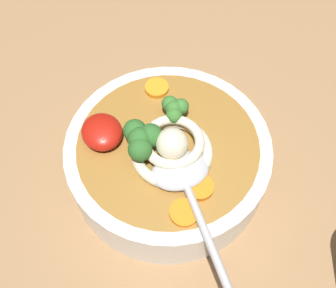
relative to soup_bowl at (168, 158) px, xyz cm
name	(u,v)px	position (x,y,z in cm)	size (l,w,h in cm)	color
table_slab	(203,196)	(-3.84, -2.86, -5.32)	(99.41, 99.41, 4.35)	#936D47
soup_bowl	(168,158)	(0.00, 0.00, 0.00)	(22.36, 22.36, 6.08)	white
noodle_pile	(172,147)	(-1.22, 0.11, 4.13)	(9.46, 9.27, 3.80)	beige
soup_spoon	(185,183)	(-5.26, 0.65, 3.74)	(17.49, 6.50, 1.60)	#B7B7BC
chili_sauce_dollop	(102,132)	(3.82, 5.94, 4.02)	(4.79, 4.32, 2.16)	#B2190F
broccoli_floret_right	(174,109)	(2.75, -2.10, 4.67)	(3.50, 3.01, 2.77)	#7A9E60
broccoli_floret_left	(141,139)	(0.37, 2.81, 5.32)	(4.79, 4.13, 3.79)	#7A9E60
carrot_slice_far	(157,88)	(7.33, -2.10, 3.25)	(2.77, 2.77, 0.61)	orange
carrot_slice_beside_noodles	(184,213)	(-7.84, 2.07, 3.20)	(2.87, 2.87, 0.53)	orange
carrot_slice_beside_chili	(199,187)	(-6.10, -0.50, 3.26)	(2.88, 2.88, 0.63)	orange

